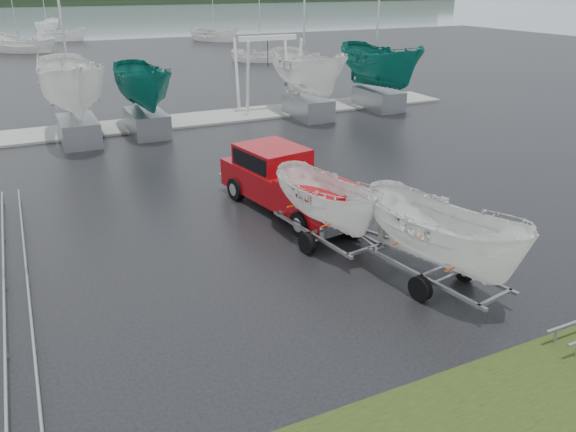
{
  "coord_description": "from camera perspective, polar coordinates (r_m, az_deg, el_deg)",
  "views": [
    {
      "loc": [
        -8.2,
        -15.51,
        6.8
      ],
      "look_at": [
        -2.46,
        -3.47,
        1.2
      ],
      "focal_mm": 35.0,
      "sensor_mm": 36.0,
      "label": 1
    }
  ],
  "objects": [
    {
      "name": "moored_boat_1",
      "position": [
        66.01,
        -25.51,
        14.77
      ],
      "size": [
        4.29,
        4.27,
        12.02
      ],
      "rotation": [
        0.0,
        0.0,
        4.09
      ],
      "color": "silver",
      "rests_on": "ground"
    },
    {
      "name": "keelboat_1",
      "position": [
        27.42,
        -14.75,
        15.29
      ],
      "size": [
        2.26,
        3.2,
        7.1
      ],
      "color": "gray",
      "rests_on": "ground"
    },
    {
      "name": "moored_boat_3",
      "position": [
        72.19,
        -7.49,
        17.21
      ],
      "size": [
        3.7,
        3.72,
        11.48
      ],
      "rotation": [
        0.0,
        0.0,
        0.63
      ],
      "color": "silver",
      "rests_on": "ground"
    },
    {
      "name": "keelboat_2",
      "position": [
        30.02,
        2.1,
        17.38
      ],
      "size": [
        2.5,
        3.2,
        10.67
      ],
      "color": "gray",
      "rests_on": "ground"
    },
    {
      "name": "ground_plane",
      "position": [
        18.81,
        2.19,
        1.58
      ],
      "size": [
        120.0,
        120.0,
        0.0
      ],
      "primitive_type": "plane",
      "color": "black",
      "rests_on": "ground"
    },
    {
      "name": "lake",
      "position": [
        116.0,
        -22.55,
        17.8
      ],
      "size": [
        300.0,
        300.0,
        0.0
      ],
      "primitive_type": "plane",
      "color": "gray",
      "rests_on": "ground"
    },
    {
      "name": "trailer_parked",
      "position": [
        14.87,
        4.13,
        5.94
      ],
      "size": [
        1.85,
        3.73,
        4.6
      ],
      "rotation": [
        0.0,
        0.0,
        0.14
      ],
      "color": "gray",
      "rests_on": "ground"
    },
    {
      "name": "boat_hoist",
      "position": [
        31.36,
        -2.06,
        15.2
      ],
      "size": [
        3.3,
        2.18,
        4.12
      ],
      "color": "silver",
      "rests_on": "ground"
    },
    {
      "name": "trailer_hitched",
      "position": [
        12.98,
        15.96,
        3.74
      ],
      "size": [
        2.02,
        3.75,
        5.09
      ],
      "rotation": [
        0.0,
        0.0,
        0.18
      ],
      "color": "gray",
      "rests_on": "ground"
    },
    {
      "name": "mast_rack_0",
      "position": [
        17.74,
        -26.21,
        -1.01
      ],
      "size": [
        0.56,
        6.5,
        0.06
      ],
      "rotation": [
        0.0,
        0.0,
        1.57
      ],
      "color": "gray",
      "rests_on": "ground"
    },
    {
      "name": "keelboat_0",
      "position": [
        26.71,
        -21.63,
        15.95
      ],
      "size": [
        2.71,
        3.2,
        10.89
      ],
      "color": "gray",
      "rests_on": "ground"
    },
    {
      "name": "mast_rack_1",
      "position": [
        12.35,
        -25.67,
        -11.25
      ],
      "size": [
        0.56,
        6.5,
        0.06
      ],
      "rotation": [
        0.0,
        0.0,
        1.57
      ],
      "color": "gray",
      "rests_on": "ground"
    },
    {
      "name": "dock",
      "position": [
        30.42,
        -9.37,
        9.67
      ],
      "size": [
        30.0,
        3.0,
        0.12
      ],
      "primitive_type": "cube",
      "color": "gray",
      "rests_on": "ground"
    },
    {
      "name": "moored_boat_2",
      "position": [
        52.85,
        -2.83,
        15.38
      ],
      "size": [
        2.82,
        2.8,
        10.71
      ],
      "rotation": [
        0.0,
        0.0,
        1.06
      ],
      "color": "silver",
      "rests_on": "ground"
    },
    {
      "name": "pickup_truck",
      "position": [
        17.91,
        -0.37,
        3.81
      ],
      "size": [
        2.87,
        5.89,
        1.88
      ],
      "rotation": [
        0.0,
        0.0,
        0.18
      ],
      "color": "maroon",
      "rests_on": "ground"
    },
    {
      "name": "moored_boat_5",
      "position": [
        77.2,
        -21.86,
        16.2
      ],
      "size": [
        3.39,
        3.37,
        11.19
      ],
      "rotation": [
        0.0,
        0.0,
        0.97
      ],
      "color": "silver",
      "rests_on": "ground"
    },
    {
      "name": "keelboat_3",
      "position": [
        32.7,
        9.56,
        17.79
      ],
      "size": [
        2.59,
        3.2,
        10.76
      ],
      "color": "gray",
      "rests_on": "ground"
    },
    {
      "name": "moored_boat_6",
      "position": [
        95.25,
        -23.22,
        16.97
      ],
      "size": [
        3.29,
        3.32,
        11.27
      ],
      "rotation": [
        0.0,
        0.0,
        2.71
      ],
      "color": "silver",
      "rests_on": "ground"
    }
  ]
}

